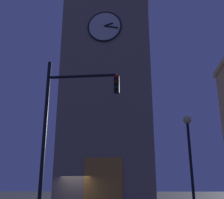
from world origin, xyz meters
name	(u,v)px	position (x,y,z in m)	size (l,w,h in m)	color
clocktower	(109,86)	(-2.33, -4.51, 11.75)	(9.24, 7.80, 29.25)	gray
traffic_signal_mid	(66,117)	(-2.43, 11.63, 4.39)	(3.20, 0.41, 6.93)	black
street_lamp	(189,146)	(-7.94, 8.17, 3.61)	(0.44, 0.44, 5.18)	black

